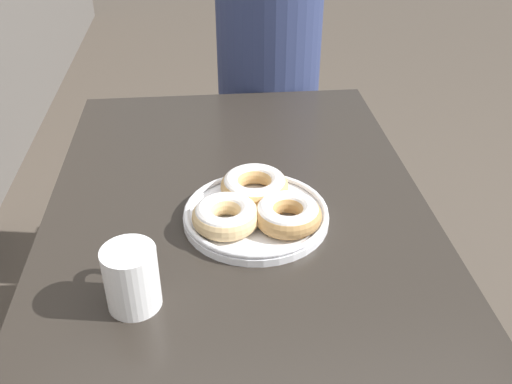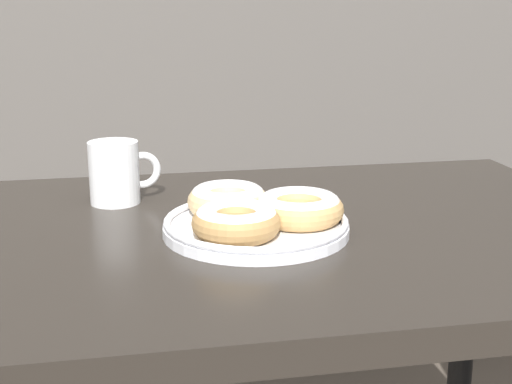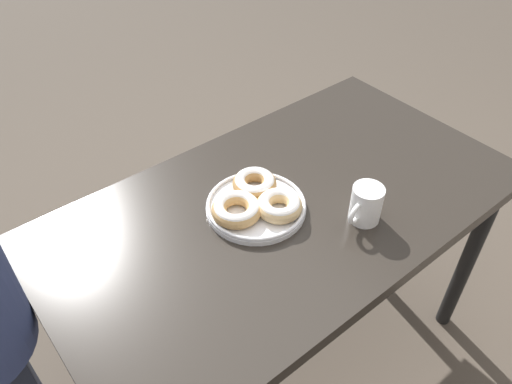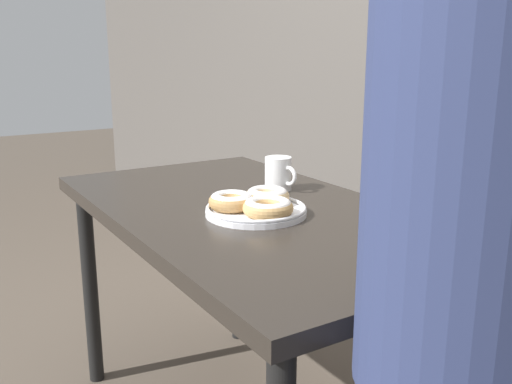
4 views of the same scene
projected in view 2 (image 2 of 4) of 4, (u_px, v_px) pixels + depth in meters
The scene contains 3 objects.
dining_table at pixel (200, 283), 1.03m from camera, with size 1.28×0.70×0.73m.
donut_plate at pixel (256, 215), 0.99m from camera, with size 0.26×0.26×0.06m.
coffee_mug at pixel (116, 172), 1.13m from camera, with size 0.11×0.08×0.10m.
Camera 2 is at (-0.10, -0.77, 1.05)m, focal length 50.00 mm.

